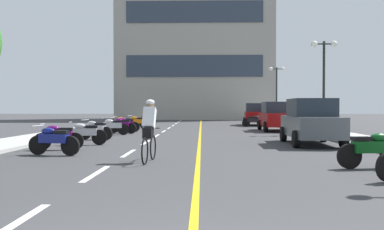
# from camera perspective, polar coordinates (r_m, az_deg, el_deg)

# --- Properties ---
(ground_plane) EXTENTS (140.00, 140.00, 0.00)m
(ground_plane) POSITION_cam_1_polar(r_m,az_deg,el_deg) (24.00, 0.56, -2.45)
(ground_plane) COLOR #38383A
(curb_left) EXTENTS (2.40, 72.00, 0.12)m
(curb_left) POSITION_cam_1_polar(r_m,az_deg,el_deg) (28.02, -14.24, -1.85)
(curb_left) COLOR #A8A8A3
(curb_left) RESTS_ON ground
(curb_right) EXTENTS (2.40, 72.00, 0.12)m
(curb_right) POSITION_cam_1_polar(r_m,az_deg,el_deg) (27.84, 15.65, -1.88)
(curb_right) COLOR #A8A8A3
(curb_right) RESTS_ON ground
(lane_dash_0) EXTENTS (0.14, 2.20, 0.01)m
(lane_dash_0) POSITION_cam_1_polar(r_m,az_deg,el_deg) (5.67, -23.91, -14.01)
(lane_dash_0) COLOR silver
(lane_dash_0) RESTS_ON ground
(lane_dash_1) EXTENTS (0.14, 2.20, 0.01)m
(lane_dash_1) POSITION_cam_1_polar(r_m,az_deg,el_deg) (9.37, -13.29, -7.97)
(lane_dash_1) COLOR silver
(lane_dash_1) RESTS_ON ground
(lane_dash_2) EXTENTS (0.14, 2.20, 0.01)m
(lane_dash_2) POSITION_cam_1_polar(r_m,az_deg,el_deg) (13.24, -8.88, -5.31)
(lane_dash_2) COLOR silver
(lane_dash_2) RESTS_ON ground
(lane_dash_3) EXTENTS (0.14, 2.20, 0.01)m
(lane_dash_3) POSITION_cam_1_polar(r_m,az_deg,el_deg) (17.18, -6.49, -3.84)
(lane_dash_3) COLOR silver
(lane_dash_3) RESTS_ON ground
(lane_dash_4) EXTENTS (0.14, 2.20, 0.01)m
(lane_dash_4) POSITION_cam_1_polar(r_m,az_deg,el_deg) (21.13, -5.00, -2.92)
(lane_dash_4) COLOR silver
(lane_dash_4) RESTS_ON ground
(lane_dash_5) EXTENTS (0.14, 2.20, 0.01)m
(lane_dash_5) POSITION_cam_1_polar(r_m,az_deg,el_deg) (25.10, -3.98, -2.29)
(lane_dash_5) COLOR silver
(lane_dash_5) RESTS_ON ground
(lane_dash_6) EXTENTS (0.14, 2.20, 0.01)m
(lane_dash_6) POSITION_cam_1_polar(r_m,az_deg,el_deg) (29.08, -3.24, -1.83)
(lane_dash_6) COLOR silver
(lane_dash_6) RESTS_ON ground
(lane_dash_7) EXTENTS (0.14, 2.20, 0.01)m
(lane_dash_7) POSITION_cam_1_polar(r_m,az_deg,el_deg) (33.07, -2.68, -1.48)
(lane_dash_7) COLOR silver
(lane_dash_7) RESTS_ON ground
(lane_dash_8) EXTENTS (0.14, 2.20, 0.01)m
(lane_dash_8) POSITION_cam_1_polar(r_m,az_deg,el_deg) (37.05, -2.24, -1.21)
(lane_dash_8) COLOR silver
(lane_dash_8) RESTS_ON ground
(lane_dash_9) EXTENTS (0.14, 2.20, 0.01)m
(lane_dash_9) POSITION_cam_1_polar(r_m,az_deg,el_deg) (41.04, -1.88, -0.99)
(lane_dash_9) COLOR silver
(lane_dash_9) RESTS_ON ground
(lane_dash_10) EXTENTS (0.14, 2.20, 0.01)m
(lane_dash_10) POSITION_cam_1_polar(r_m,az_deg,el_deg) (45.04, -1.59, -0.80)
(lane_dash_10) COLOR silver
(lane_dash_10) RESTS_ON ground
(lane_dash_11) EXTENTS (0.14, 2.20, 0.01)m
(lane_dash_11) POSITION_cam_1_polar(r_m,az_deg,el_deg) (49.03, -1.35, -0.65)
(lane_dash_11) COLOR silver
(lane_dash_11) RESTS_ON ground
(centre_line_yellow) EXTENTS (0.12, 66.00, 0.01)m
(centre_line_yellow) POSITION_cam_1_polar(r_m,az_deg,el_deg) (26.99, 1.18, -2.05)
(centre_line_yellow) COLOR gold
(centre_line_yellow) RESTS_ON ground
(office_building) EXTENTS (19.15, 7.77, 21.21)m
(office_building) POSITION_cam_1_polar(r_m,az_deg,el_deg) (52.58, 0.41, 11.07)
(office_building) COLOR #9E998E
(office_building) RESTS_ON ground
(street_lamp_mid) EXTENTS (1.46, 0.36, 5.09)m
(street_lamp_mid) POSITION_cam_1_polar(r_m,az_deg,el_deg) (24.09, 18.00, 6.67)
(street_lamp_mid) COLOR black
(street_lamp_mid) RESTS_ON curb_right
(street_lamp_far) EXTENTS (1.46, 0.36, 5.09)m
(street_lamp_far) POSITION_cam_1_polar(r_m,az_deg,el_deg) (38.45, 11.78, 4.59)
(street_lamp_far) COLOR black
(street_lamp_far) RESTS_ON curb_right
(parked_car_near) EXTENTS (2.03, 4.25, 1.82)m
(parked_car_near) POSITION_cam_1_polar(r_m,az_deg,el_deg) (16.80, 16.32, -0.87)
(parked_car_near) COLOR black
(parked_car_near) RESTS_ON ground
(parked_car_mid) EXTENTS (1.96, 4.22, 1.82)m
(parked_car_mid) POSITION_cam_1_polar(r_m,az_deg,el_deg) (25.96, 11.71, -0.18)
(parked_car_mid) COLOR black
(parked_car_mid) RESTS_ON ground
(parked_car_far) EXTENTS (2.19, 4.32, 1.82)m
(parked_car_far) POSITION_cam_1_polar(r_m,az_deg,el_deg) (33.91, 8.87, 0.11)
(parked_car_far) COLOR black
(parked_car_far) RESTS_ON ground
(motorcycle_2) EXTENTS (1.70, 0.60, 0.92)m
(motorcycle_2) POSITION_cam_1_polar(r_m,az_deg,el_deg) (10.73, 23.85, -4.36)
(motorcycle_2) COLOR black
(motorcycle_2) RESTS_ON ground
(motorcycle_3) EXTENTS (1.69, 0.62, 0.92)m
(motorcycle_3) POSITION_cam_1_polar(r_m,az_deg,el_deg) (13.23, -18.83, -3.32)
(motorcycle_3) COLOR black
(motorcycle_3) RESTS_ON ground
(motorcycle_4) EXTENTS (1.70, 0.60, 0.92)m
(motorcycle_4) POSITION_cam_1_polar(r_m,az_deg,el_deg) (14.79, -18.24, -2.86)
(motorcycle_4) COLOR black
(motorcycle_4) RESTS_ON ground
(motorcycle_5) EXTENTS (1.69, 0.60, 0.92)m
(motorcycle_5) POSITION_cam_1_polar(r_m,az_deg,el_deg) (16.39, -14.81, -2.46)
(motorcycle_5) COLOR black
(motorcycle_5) RESTS_ON ground
(motorcycle_6) EXTENTS (1.66, 0.73, 0.92)m
(motorcycle_6) POSITION_cam_1_polar(r_m,az_deg,el_deg) (19.10, -13.39, -1.96)
(motorcycle_6) COLOR black
(motorcycle_6) RESTS_ON ground
(motorcycle_7) EXTENTS (1.65, 0.78, 0.92)m
(motorcycle_7) POSITION_cam_1_polar(r_m,az_deg,el_deg) (21.94, -11.06, -1.56)
(motorcycle_7) COLOR black
(motorcycle_7) RESTS_ON ground
(motorcycle_8) EXTENTS (1.69, 0.63, 0.92)m
(motorcycle_8) POSITION_cam_1_polar(r_m,az_deg,el_deg) (23.30, -9.82, -1.41)
(motorcycle_8) COLOR black
(motorcycle_8) RESTS_ON ground
(motorcycle_9) EXTENTS (1.70, 0.60, 0.92)m
(motorcycle_9) POSITION_cam_1_polar(r_m,az_deg,el_deg) (24.77, -9.32, -1.26)
(motorcycle_9) COLOR black
(motorcycle_9) RESTS_ON ground
(motorcycle_10) EXTENTS (1.70, 0.60, 0.92)m
(motorcycle_10) POSITION_cam_1_polar(r_m,az_deg,el_deg) (26.36, -9.59, -1.12)
(motorcycle_10) COLOR black
(motorcycle_10) RESTS_ON ground
(motorcycle_11) EXTENTS (1.65, 0.77, 0.92)m
(motorcycle_11) POSITION_cam_1_polar(r_m,az_deg,el_deg) (28.23, -7.77, -0.97)
(motorcycle_11) COLOR black
(motorcycle_11) RESTS_ON ground
(motorcycle_12) EXTENTS (1.70, 0.60, 0.92)m
(motorcycle_12) POSITION_cam_1_polar(r_m,az_deg,el_deg) (31.06, 8.62, -0.79)
(motorcycle_12) COLOR black
(motorcycle_12) RESTS_ON ground
(motorcycle_13) EXTENTS (1.69, 0.62, 0.92)m
(motorcycle_13) POSITION_cam_1_polar(r_m,az_deg,el_deg) (34.06, -6.46, -0.62)
(motorcycle_13) COLOR black
(motorcycle_13) RESTS_ON ground
(cyclist_rider) EXTENTS (0.42, 1.77, 1.71)m
(cyclist_rider) POSITION_cam_1_polar(r_m,az_deg,el_deg) (11.04, -6.03, -1.97)
(cyclist_rider) COLOR black
(cyclist_rider) RESTS_ON ground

